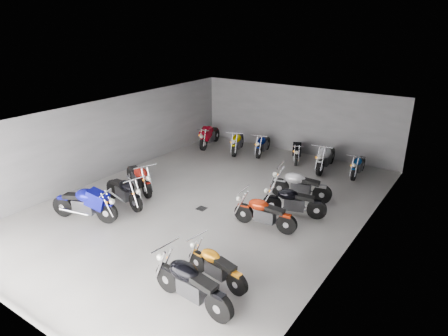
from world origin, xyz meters
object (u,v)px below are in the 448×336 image
at_px(motorcycle_back_f, 358,165).
at_px(motorcycle_back_c, 263,144).
at_px(motorcycle_right_f, 300,186).
at_px(motorcycle_back_d, 297,150).
at_px(motorcycle_left_c, 124,191).
at_px(motorcycle_back_e, 326,157).
at_px(motorcycle_right_e, 293,202).
at_px(motorcycle_left_b, 85,204).
at_px(motorcycle_left_d, 139,177).
at_px(motorcycle_back_b, 238,142).
at_px(motorcycle_right_d, 264,213).
at_px(motorcycle_right_a, 191,284).
at_px(motorcycle_back_a, 209,135).
at_px(drain_grate, 202,208).
at_px(motorcycle_right_b, 216,266).

bearing_deg(motorcycle_back_f, motorcycle_back_c, -5.18).
height_order(motorcycle_right_f, motorcycle_back_d, motorcycle_right_f).
distance_m(motorcycle_left_c, motorcycle_back_e, 8.60).
distance_m(motorcycle_right_e, motorcycle_back_d, 5.52).
xyz_separation_m(motorcycle_left_b, motorcycle_left_c, (0.22, 1.46, -0.04)).
xyz_separation_m(motorcycle_left_d, motorcycle_back_b, (0.60, 5.98, -0.03)).
bearing_deg(motorcycle_back_f, motorcycle_right_d, 76.69).
relative_size(motorcycle_left_c, motorcycle_back_b, 1.06).
distance_m(motorcycle_left_d, motorcycle_right_a, 6.88).
bearing_deg(motorcycle_right_f, motorcycle_back_b, 44.17).
height_order(motorcycle_left_d, motorcycle_right_a, motorcycle_right_a).
height_order(motorcycle_right_f, motorcycle_back_a, motorcycle_back_a).
xyz_separation_m(drain_grate, motorcycle_back_e, (2.13, 6.01, 0.56)).
relative_size(motorcycle_back_a, motorcycle_back_c, 1.13).
relative_size(motorcycle_back_b, motorcycle_back_e, 0.87).
bearing_deg(motorcycle_back_d, motorcycle_back_b, -13.89).
bearing_deg(motorcycle_right_e, motorcycle_left_c, 97.40).
xyz_separation_m(drain_grate, motorcycle_back_f, (3.51, 6.12, 0.45)).
relative_size(motorcycle_right_b, motorcycle_right_f, 0.87).
xyz_separation_m(motorcycle_left_b, motorcycle_left_d, (-0.25, 2.63, -0.03)).
bearing_deg(motorcycle_right_a, motorcycle_left_b, 81.41).
height_order(motorcycle_right_e, motorcycle_back_f, motorcycle_right_e).
height_order(drain_grate, motorcycle_back_b, motorcycle_back_b).
relative_size(motorcycle_left_b, motorcycle_right_d, 1.09).
distance_m(motorcycle_right_f, motorcycle_back_c, 5.13).
bearing_deg(motorcycle_right_b, motorcycle_left_b, 95.55).
bearing_deg(motorcycle_back_a, motorcycle_back_f, 168.02).
distance_m(motorcycle_right_a, motorcycle_back_e, 10.06).
relative_size(motorcycle_right_e, motorcycle_back_a, 0.90).
xyz_separation_m(motorcycle_right_e, motorcycle_right_f, (-0.35, 1.30, 0.02)).
xyz_separation_m(motorcycle_right_a, motorcycle_right_f, (-0.32, 6.64, -0.02)).
relative_size(motorcycle_right_a, motorcycle_right_b, 1.20).
bearing_deg(motorcycle_right_a, motorcycle_right_d, 9.87).
distance_m(motorcycle_right_d, motorcycle_back_c, 7.15).
distance_m(motorcycle_left_c, motorcycle_back_b, 7.15).
relative_size(motorcycle_right_e, motorcycle_right_f, 0.93).
bearing_deg(motorcycle_right_f, motorcycle_right_b, 171.53).
height_order(motorcycle_back_a, motorcycle_back_c, motorcycle_back_a).
relative_size(motorcycle_back_c, motorcycle_back_e, 0.85).
distance_m(motorcycle_right_b, motorcycle_back_b, 10.21).
height_order(drain_grate, motorcycle_right_a, motorcycle_right_a).
xyz_separation_m(motorcycle_right_e, motorcycle_back_e, (-0.69, 4.70, 0.05)).
xyz_separation_m(motorcycle_right_f, motorcycle_back_a, (-6.46, 3.25, 0.02)).
bearing_deg(motorcycle_left_b, motorcycle_left_c, 153.70).
relative_size(motorcycle_right_a, motorcycle_back_a, 1.02).
distance_m(motorcycle_right_a, motorcycle_right_e, 5.34).
xyz_separation_m(motorcycle_left_b, motorcycle_right_b, (5.41, -0.27, -0.10)).
bearing_deg(motorcycle_left_b, motorcycle_right_e, 108.91).
relative_size(drain_grate, motorcycle_right_f, 0.14).
bearing_deg(drain_grate, motorcycle_back_a, 124.21).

